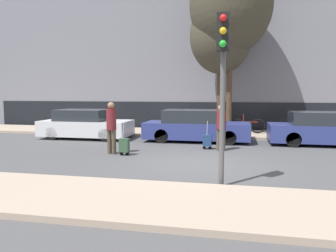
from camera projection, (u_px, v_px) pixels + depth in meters
name	position (u px, v px, depth m)	size (l,w,h in m)	color
ground_plane	(194.00, 164.00, 9.93)	(80.00, 80.00, 0.00)	#4C4C4F
sidewalk_near	(170.00, 203.00, 6.27)	(28.00, 2.50, 0.12)	tan
sidewalk_far	(211.00, 134.00, 16.74)	(28.00, 3.00, 0.12)	tan
building_facade	(216.00, 52.00, 19.70)	(28.00, 2.68, 9.16)	slate
parked_car_0	(86.00, 125.00, 15.43)	(4.17, 1.89, 1.36)	silver
parked_car_1	(196.00, 127.00, 14.42)	(4.59, 1.75, 1.39)	navy
parked_car_2	(326.00, 130.00, 13.35)	(4.62, 1.72, 1.37)	navy
pedestrian_left	(111.00, 124.00, 11.45)	(0.34, 0.34, 1.83)	#4C4233
trolley_left	(124.00, 145.00, 11.25)	(0.34, 0.29, 1.13)	#335138
pedestrian_right	(221.00, 125.00, 12.11)	(0.34, 0.34, 1.71)	#4C4233
trolley_right	(207.00, 141.00, 12.45)	(0.34, 0.29, 1.09)	navy
traffic_light	(223.00, 66.00, 7.17)	(0.28, 0.47, 3.85)	#515154
parked_bicycle	(247.00, 126.00, 16.42)	(1.77, 0.06, 0.96)	black
bare_tree_near_crossing	(231.00, 5.00, 15.82)	(4.01, 4.01, 8.74)	#4C3826
bare_tree_down_street	(221.00, 36.00, 16.36)	(3.09, 3.09, 6.74)	#4C3826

